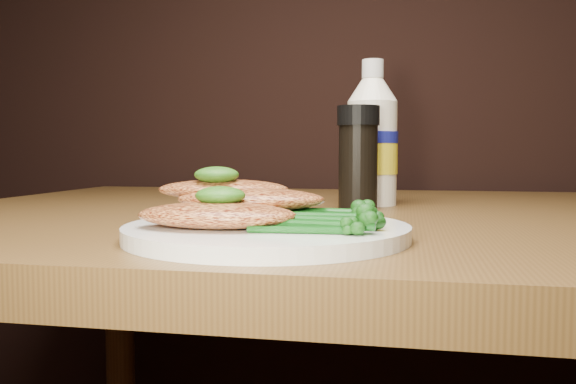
# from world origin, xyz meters

# --- Properties ---
(plate) EXTENTS (0.24, 0.24, 0.01)m
(plate) POSITION_xyz_m (-0.09, 0.79, 0.76)
(plate) COLOR white
(plate) RESTS_ON dining_table
(chicken_front) EXTENTS (0.13, 0.08, 0.02)m
(chicken_front) POSITION_xyz_m (-0.13, 0.76, 0.77)
(chicken_front) COLOR #D07E42
(chicken_front) RESTS_ON plate
(chicken_mid) EXTENTS (0.14, 0.08, 0.02)m
(chicken_mid) POSITION_xyz_m (-0.11, 0.81, 0.78)
(chicken_mid) COLOR #D07E42
(chicken_mid) RESTS_ON plate
(chicken_back) EXTENTS (0.13, 0.08, 0.02)m
(chicken_back) POSITION_xyz_m (-0.15, 0.83, 0.79)
(chicken_back) COLOR #D07E42
(chicken_back) RESTS_ON plate
(pesto_front) EXTENTS (0.04, 0.04, 0.02)m
(pesto_front) POSITION_xyz_m (-0.13, 0.77, 0.79)
(pesto_front) COLOR #083708
(pesto_front) RESTS_ON chicken_front
(pesto_back) EXTENTS (0.04, 0.04, 0.02)m
(pesto_back) POSITION_xyz_m (-0.15, 0.82, 0.80)
(pesto_back) COLOR #083708
(pesto_back) RESTS_ON chicken_back
(broccolini_bundle) EXTENTS (0.14, 0.12, 0.02)m
(broccolini_bundle) POSITION_xyz_m (-0.05, 0.79, 0.77)
(broccolini_bundle) COLOR #104A13
(broccolini_bundle) RESTS_ON plate
(mayo_bottle) EXTENTS (0.08, 0.08, 0.20)m
(mayo_bottle) POSITION_xyz_m (-0.03, 1.13, 0.85)
(mayo_bottle) COLOR white
(mayo_bottle) RESTS_ON dining_table
(pepper_grinder) EXTENTS (0.06, 0.06, 0.13)m
(pepper_grinder) POSITION_xyz_m (-0.04, 1.06, 0.82)
(pepper_grinder) COLOR black
(pepper_grinder) RESTS_ON dining_table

